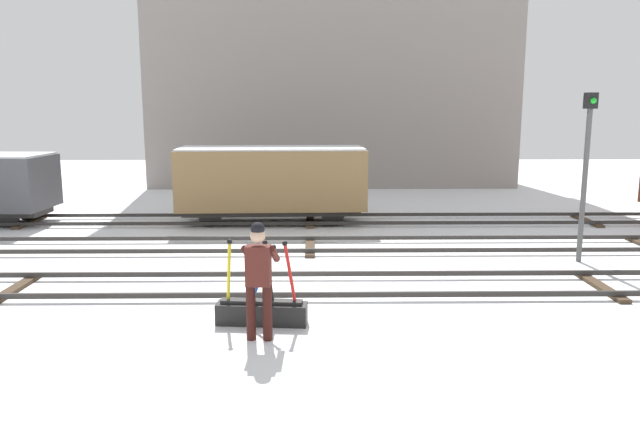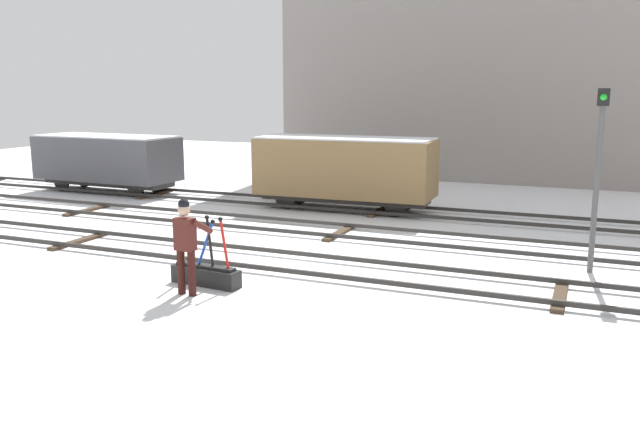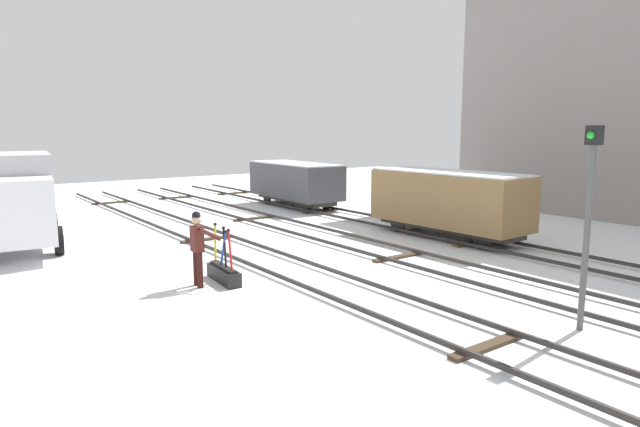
% 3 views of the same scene
% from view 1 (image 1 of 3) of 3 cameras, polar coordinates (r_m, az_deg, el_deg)
% --- Properties ---
extents(ground_plane, '(60.00, 60.00, 0.00)m').
position_cam_1_polar(ground_plane, '(12.09, -1.00, -7.26)').
color(ground_plane, white).
extents(track_main_line, '(44.00, 1.94, 0.18)m').
position_cam_1_polar(track_main_line, '(12.06, -1.00, -6.75)').
color(track_main_line, '#2D2B28').
rests_on(track_main_line, ground_plane).
extents(track_siding_near, '(44.00, 1.94, 0.18)m').
position_cam_1_polar(track_siding_near, '(15.46, -0.96, -2.99)').
color(track_siding_near, '#2D2B28').
rests_on(track_siding_near, ground_plane).
extents(track_siding_far, '(44.00, 1.94, 0.18)m').
position_cam_1_polar(track_siding_far, '(18.92, -0.94, -0.57)').
color(track_siding_far, '#2D2B28').
rests_on(track_siding_far, ground_plane).
extents(switch_lever_frame, '(1.55, 0.49, 1.45)m').
position_cam_1_polar(switch_lever_frame, '(10.25, -5.54, -9.07)').
color(switch_lever_frame, black).
rests_on(switch_lever_frame, ground_plane).
extents(rail_worker, '(0.58, 0.70, 1.88)m').
position_cam_1_polar(rail_worker, '(9.36, -5.84, -5.61)').
color(rail_worker, '#351511').
rests_on(rail_worker, ground_plane).
extents(signal_post, '(0.24, 0.32, 3.93)m').
position_cam_1_polar(signal_post, '(15.13, 23.96, 4.64)').
color(signal_post, '#4C4C4C').
rests_on(signal_post, ground_plane).
extents(apartment_building, '(16.88, 6.96, 12.41)m').
position_cam_1_polar(apartment_building, '(30.05, 1.04, 15.06)').
color(apartment_building, gray).
rests_on(apartment_building, ground_plane).
extents(freight_car_back_track, '(5.81, 2.25, 2.38)m').
position_cam_1_polar(freight_car_back_track, '(18.77, -4.58, 3.22)').
color(freight_car_back_track, '#2D2B28').
rests_on(freight_car_back_track, ground_plane).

